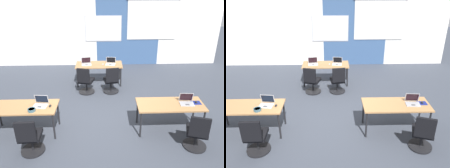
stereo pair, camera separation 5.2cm
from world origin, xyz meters
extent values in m
plane|color=#383D47|center=(0.00, 0.00, 0.00)|extent=(24.00, 24.00, 0.00)
cube|color=silver|center=(0.00, 4.20, 1.40)|extent=(10.00, 0.20, 2.80)
cube|color=#385684|center=(1.17, 4.09, 1.40)|extent=(2.58, 0.01, 2.80)
cube|color=#B7B7BC|center=(0.16, 4.09, 1.55)|extent=(1.48, 0.02, 1.04)
cube|color=white|center=(0.16, 4.08, 1.55)|extent=(1.40, 0.02, 0.96)
cube|color=white|center=(2.14, 4.08, 1.88)|extent=(2.00, 0.02, 1.55)
cube|color=#A37547|center=(-1.75, -0.60, 0.70)|extent=(1.60, 0.70, 0.04)
cylinder|color=black|center=(-1.01, -0.90, 0.34)|extent=(0.04, 0.04, 0.68)
cylinder|color=black|center=(-2.49, -0.30, 0.34)|extent=(0.04, 0.04, 0.68)
cylinder|color=black|center=(-1.01, -0.30, 0.34)|extent=(0.04, 0.04, 0.68)
cube|color=#A37547|center=(1.75, -0.60, 0.70)|extent=(1.60, 0.70, 0.04)
cylinder|color=black|center=(1.01, -0.90, 0.34)|extent=(0.04, 0.04, 0.68)
cylinder|color=black|center=(2.49, -0.90, 0.34)|extent=(0.04, 0.04, 0.68)
cylinder|color=black|center=(1.01, -0.30, 0.34)|extent=(0.04, 0.04, 0.68)
cylinder|color=black|center=(2.49, -0.30, 0.34)|extent=(0.04, 0.04, 0.68)
cube|color=#A37547|center=(0.00, 2.20, 0.70)|extent=(1.60, 0.70, 0.04)
cylinder|color=black|center=(-0.74, 1.90, 0.34)|extent=(0.04, 0.04, 0.68)
cylinder|color=black|center=(0.74, 1.90, 0.34)|extent=(0.04, 0.04, 0.68)
cylinder|color=black|center=(-0.74, 2.50, 0.34)|extent=(0.04, 0.04, 0.68)
cylinder|color=black|center=(0.74, 2.50, 0.34)|extent=(0.04, 0.04, 0.68)
cube|color=silver|center=(-0.43, 2.15, 0.73)|extent=(0.36, 0.27, 0.02)
cube|color=#4C4C4F|center=(-0.42, 2.10, 0.74)|extent=(0.10, 0.07, 0.00)
cube|color=silver|center=(-0.45, 2.29, 0.85)|extent=(0.33, 0.09, 0.22)
cube|color=black|center=(-0.45, 2.28, 0.85)|extent=(0.30, 0.08, 0.19)
cylinder|color=black|center=(-0.41, 1.51, 0.02)|extent=(0.52, 0.52, 0.04)
cylinder|color=black|center=(-0.41, 1.51, 0.21)|extent=(0.06, 0.06, 0.34)
cube|color=black|center=(-0.41, 1.51, 0.42)|extent=(0.54, 0.54, 0.08)
cube|color=black|center=(-0.48, 1.27, 0.69)|extent=(0.40, 0.17, 0.46)
sphere|color=black|center=(-0.35, 1.73, 0.02)|extent=(0.04, 0.04, 0.04)
sphere|color=black|center=(-0.22, 1.38, 0.02)|extent=(0.04, 0.04, 0.04)
sphere|color=black|center=(-0.64, 1.50, 0.02)|extent=(0.04, 0.04, 0.04)
cube|color=silver|center=(0.40, 2.15, 0.73)|extent=(0.36, 0.28, 0.02)
cube|color=#4C4C4F|center=(0.39, 2.10, 0.74)|extent=(0.10, 0.07, 0.00)
cube|color=silver|center=(0.42, 2.29, 0.84)|extent=(0.34, 0.11, 0.21)
cube|color=black|center=(0.42, 2.29, 0.85)|extent=(0.30, 0.10, 0.19)
ellipsoid|color=#B2B2B7|center=(0.13, 2.15, 0.74)|extent=(0.07, 0.11, 0.03)
cylinder|color=black|center=(0.39, 1.52, 0.02)|extent=(0.52, 0.52, 0.04)
cylinder|color=black|center=(0.39, 1.52, 0.21)|extent=(0.06, 0.06, 0.34)
cube|color=black|center=(0.39, 1.52, 0.42)|extent=(0.50, 0.50, 0.08)
cube|color=black|center=(0.43, 1.27, 0.69)|extent=(0.40, 0.12, 0.46)
sphere|color=black|center=(0.35, 1.75, 0.02)|extent=(0.04, 0.04, 0.04)
sphere|color=black|center=(0.62, 1.48, 0.02)|extent=(0.04, 0.04, 0.04)
sphere|color=black|center=(0.18, 1.41, 0.02)|extent=(0.04, 0.04, 0.04)
cube|color=#B7B7BC|center=(-1.34, -0.61, 0.73)|extent=(0.36, 0.27, 0.02)
cube|color=#4C4C4F|center=(-1.35, -0.66, 0.74)|extent=(0.10, 0.07, 0.00)
cube|color=#B7B7BC|center=(-1.33, -0.47, 0.85)|extent=(0.33, 0.09, 0.22)
cube|color=black|center=(-1.33, -0.47, 0.85)|extent=(0.30, 0.08, 0.19)
ellipsoid|color=black|center=(-1.11, -0.62, 0.74)|extent=(0.06, 0.10, 0.03)
cylinder|color=black|center=(-1.42, -1.30, 0.02)|extent=(0.52, 0.52, 0.04)
cylinder|color=black|center=(-1.42, -1.30, 0.21)|extent=(0.06, 0.06, 0.34)
cube|color=black|center=(-1.42, -1.30, 0.42)|extent=(0.45, 0.45, 0.08)
cube|color=black|center=(-1.41, -1.55, 0.69)|extent=(0.40, 0.07, 0.46)
sphere|color=black|center=(-1.42, -1.07, 0.02)|extent=(0.04, 0.04, 0.04)
sphere|color=black|center=(-1.19, -1.37, 0.02)|extent=(0.04, 0.04, 0.04)
sphere|color=black|center=(-1.64, -1.38, 0.02)|extent=(0.04, 0.04, 0.04)
cube|color=#9E9EA3|center=(2.14, -0.63, 0.73)|extent=(0.35, 0.25, 0.02)
cube|color=#4C4C4F|center=(2.14, -0.68, 0.74)|extent=(0.09, 0.07, 0.00)
cube|color=#9E9EA3|center=(2.15, -0.49, 0.85)|extent=(0.33, 0.08, 0.22)
cube|color=black|center=(2.15, -0.50, 0.85)|extent=(0.30, 0.07, 0.19)
cube|color=navy|center=(2.38, -0.57, 0.72)|extent=(0.22, 0.19, 0.00)
ellipsoid|color=black|center=(2.38, -0.57, 0.74)|extent=(0.07, 0.11, 0.03)
cylinder|color=black|center=(2.19, -1.29, 0.02)|extent=(0.52, 0.52, 0.04)
cylinder|color=black|center=(2.19, -1.29, 0.21)|extent=(0.06, 0.06, 0.34)
cube|color=black|center=(2.19, -1.29, 0.42)|extent=(0.55, 0.55, 0.08)
cube|color=black|center=(2.11, -1.52, 0.69)|extent=(0.40, 0.18, 0.46)
sphere|color=black|center=(2.26, -1.06, 0.02)|extent=(0.04, 0.04, 0.04)
sphere|color=black|center=(2.38, -1.42, 0.02)|extent=(0.04, 0.04, 0.04)
sphere|color=black|center=(1.95, -1.29, 0.02)|extent=(0.04, 0.04, 0.04)
cylinder|color=#3D6070|center=(-1.48, -0.81, 0.75)|extent=(0.17, 0.17, 0.05)
torus|color=#3D6070|center=(-1.48, -0.81, 0.78)|extent=(0.18, 0.18, 0.02)
cylinder|color=gold|center=(-1.48, -0.81, 0.77)|extent=(0.14, 0.14, 0.01)
camera|label=1|loc=(0.17, -5.37, 3.51)|focal=37.16mm
camera|label=2|loc=(0.23, -5.37, 3.51)|focal=37.16mm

